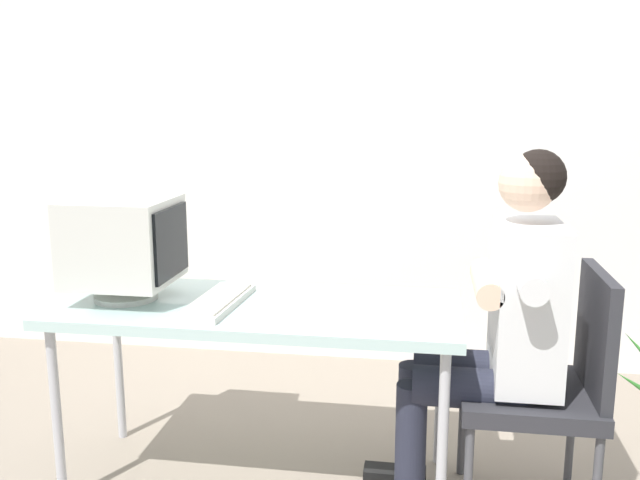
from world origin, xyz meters
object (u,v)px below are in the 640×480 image
Objects in this scene: crt_monitor at (124,242)px; desk at (257,317)px; keyboard at (218,301)px; office_chair at (549,379)px; person_seated at (497,321)px.

desk is at bearing 1.52° from crt_monitor.
keyboard reaches higher than desk.
keyboard is at bearing -164.59° from desk.
desk is 1.67× the size of office_chair.
office_chair is at bearing -0.46° from crt_monitor.
desk is 0.87m from person_seated.
crt_monitor is 0.30× the size of person_seated.
person_seated is at bearing -0.52° from crt_monitor.
crt_monitor is at bearing 176.13° from keyboard.
office_chair is at bearing -0.00° from person_seated.
office_chair is (1.56, -0.01, -0.44)m from crt_monitor.
office_chair reaches higher than desk.
person_seated is (1.37, -0.01, -0.23)m from crt_monitor.
keyboard is (0.37, -0.02, -0.20)m from crt_monitor.
desk is 3.89× the size of crt_monitor.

